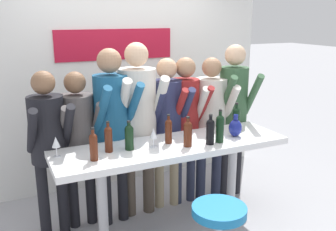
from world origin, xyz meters
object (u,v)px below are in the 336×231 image
(person_far_right, at_px, (211,114))
(wine_bottle_4, at_px, (129,136))
(person_far_left, at_px, (48,138))
(person_center_right, at_px, (167,117))
(bar_stool, at_px, (218,231))
(person_center, at_px, (138,112))
(person_left, at_px, (78,133))
(wine_bottle_5, at_px, (169,130))
(tasting_table, at_px, (172,158))
(wine_bottle_6, at_px, (220,127))
(wine_bottle_7, at_px, (210,130))
(wine_glass_1, at_px, (56,143))
(wine_bottle_0, at_px, (236,118))
(decorative_vase, at_px, (235,128))
(wine_glass_0, at_px, (154,134))
(wine_bottle_1, at_px, (94,145))
(wine_bottle_2, at_px, (188,133))
(person_right, at_px, (185,114))
(wine_bottle_3, at_px, (108,138))
(person_rightmost, at_px, (233,103))
(person_center_left, at_px, (112,118))

(person_far_right, xyz_separation_m, wine_bottle_4, (-1.14, -0.49, 0.04))
(person_far_left, distance_m, person_center_right, 1.25)
(bar_stool, distance_m, person_center, 1.45)
(wine_bottle_4, bearing_deg, bar_stool, -59.01)
(person_left, distance_m, wine_bottle_5, 0.89)
(tasting_table, distance_m, wine_bottle_6, 0.53)
(wine_bottle_4, xyz_separation_m, wine_bottle_6, (0.84, -0.17, 0.02))
(wine_bottle_4, bearing_deg, tasting_table, -3.64)
(person_center, bearing_deg, wine_bottle_4, -113.87)
(person_center_right, bearing_deg, person_far_right, 2.33)
(person_center, bearing_deg, wine_bottle_7, -50.50)
(bar_stool, bearing_deg, wine_bottle_4, 120.99)
(bar_stool, bearing_deg, wine_glass_1, 141.30)
(wine_bottle_5, bearing_deg, wine_bottle_0, 1.92)
(person_center_right, relative_size, decorative_vase, 7.61)
(bar_stool, bearing_deg, person_center, 98.90)
(wine_bottle_7, bearing_deg, person_left, 147.03)
(wine_bottle_6, relative_size, wine_glass_0, 1.80)
(wine_bottle_1, height_order, wine_bottle_2, same)
(wine_bottle_0, xyz_separation_m, wine_bottle_6, (-0.32, -0.20, 0.00))
(wine_bottle_5, relative_size, wine_bottle_7, 0.96)
(wine_bottle_5, bearing_deg, person_center_right, 66.45)
(person_right, relative_size, wine_glass_0, 9.45)
(person_far_right, relative_size, wine_bottle_0, 5.42)
(person_center_right, relative_size, wine_bottle_0, 5.48)
(wine_bottle_0, bearing_deg, wine_bottle_2, -164.55)
(wine_bottle_7, bearing_deg, wine_bottle_3, 167.40)
(person_left, xyz_separation_m, wine_bottle_2, (0.85, -0.66, 0.08))
(person_right, bearing_deg, wine_bottle_4, -146.76)
(person_far_right, relative_size, decorative_vase, 7.54)
(person_center_right, xyz_separation_m, wine_bottle_0, (0.55, -0.47, 0.04))
(wine_bottle_0, height_order, wine_bottle_5, wine_bottle_0)
(wine_bottle_0, height_order, wine_bottle_3, wine_bottle_0)
(person_far_left, bearing_deg, person_rightmost, -3.23)
(person_center, relative_size, person_far_right, 1.11)
(person_left, distance_m, person_center, 0.63)
(wine_glass_0, distance_m, wine_glass_1, 0.84)
(wine_glass_1, bearing_deg, wine_bottle_6, -10.18)
(person_center_right, distance_m, wine_bottle_5, 0.55)
(person_center_right, height_order, decorative_vase, person_center_right)
(bar_stool, height_order, wine_bottle_1, wine_bottle_1)
(wine_bottle_2, relative_size, wine_bottle_7, 0.98)
(person_center_left, relative_size, person_far_right, 1.09)
(person_rightmost, xyz_separation_m, wine_bottle_6, (-0.58, -0.62, -0.04))
(person_far_right, bearing_deg, person_rightmost, 2.55)
(wine_bottle_6, height_order, decorative_vase, wine_bottle_6)
(person_far_left, distance_m, wine_bottle_0, 1.84)
(person_center, relative_size, wine_bottle_0, 6.04)
(wine_bottle_0, relative_size, wine_bottle_3, 1.10)
(person_rightmost, distance_m, wine_bottle_1, 1.86)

